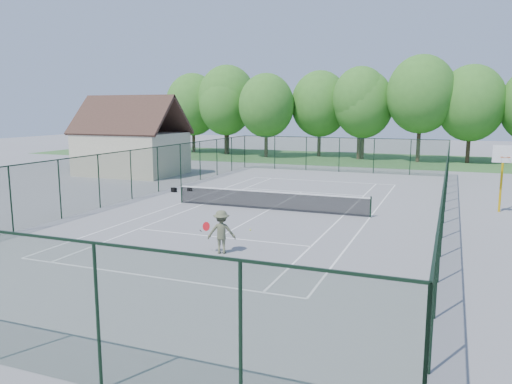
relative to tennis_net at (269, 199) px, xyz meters
The scene contains 11 objects.
ground 0.58m from the tennis_net, ahead, with size 140.00×140.00×0.00m, color gray.
grass_far 30.01m from the tennis_net, 90.00° to the left, with size 80.00×16.00×0.01m, color #3E7135.
court_lines 0.57m from the tennis_net, ahead, with size 11.05×23.85×0.01m.
tennis_net is the anchor object (origin of this frame).
fence_enclosure 0.98m from the tennis_net, ahead, with size 18.05×36.05×3.02m.
utility_building 19.04m from the tennis_net, 147.99° to the left, with size 8.60×6.27×6.63m.
tree_line_far 30.48m from the tennis_net, 90.00° to the left, with size 39.40×6.40×9.70m.
basketball_goal 12.42m from the tennis_net, 16.65° to the left, with size 1.20×1.43×3.65m.
sports_bag_a 8.58m from the tennis_net, 157.96° to the left, with size 0.37×0.22×0.30m, color black.
sports_bag_b 8.23m from the tennis_net, 150.84° to the left, with size 0.33×0.20×0.25m, color black.
tennis_player 8.62m from the tennis_net, 82.35° to the right, with size 1.94×0.95×1.68m.
Camera 1 is at (9.17, -25.34, 5.49)m, focal length 35.00 mm.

